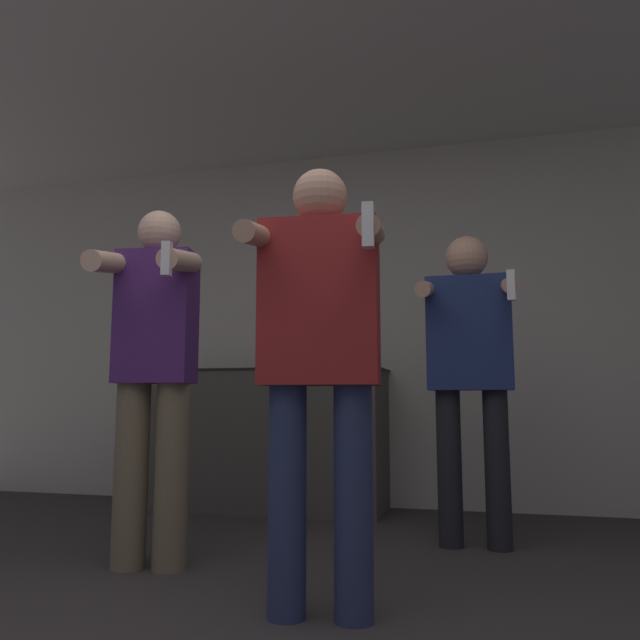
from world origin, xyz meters
The scene contains 10 objects.
wall_back centered at (0.00, 2.97, 1.27)m, with size 7.00×0.06×2.55m.
ceiling_slab centered at (0.00, 1.47, 2.57)m, with size 7.00×3.46×0.05m.
counter centered at (-0.74, 2.66, 0.47)m, with size 1.63×0.59×0.94m.
bottle_green_wine centered at (-0.32, 2.65, 1.03)m, with size 0.08×0.08×0.25m.
bottle_tall_gin centered at (-0.73, 2.65, 1.03)m, with size 0.07×0.07×0.26m.
bottle_amber_bourbon centered at (-0.12, 2.65, 1.02)m, with size 0.09×0.09×0.22m.
bottle_short_whiskey centered at (-0.55, 2.65, 1.08)m, with size 0.06×0.06×0.33m.
person_woman_foreground centered at (0.16, 0.68, 0.90)m, with size 0.50×0.45×1.56m.
person_man_side centered at (-0.73, 1.10, 0.87)m, with size 0.46×0.50×1.60m.
person_spectator_back centered at (0.64, 1.86, 0.95)m, with size 0.48×0.48×1.58m.
Camera 1 is at (0.71, -1.42, 0.72)m, focal length 35.00 mm.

